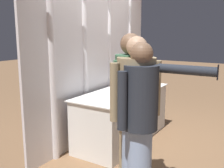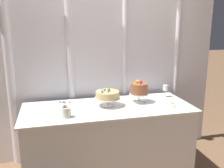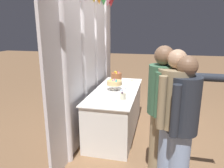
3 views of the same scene
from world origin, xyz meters
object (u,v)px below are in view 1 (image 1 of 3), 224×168
(cake_table, at_px, (123,116))
(tealight_far_left, at_px, (153,85))
(tealight_near_left, at_px, (147,84))
(guest_man_pink_jacket, at_px, (136,117))
(guest_man_dark_suit, at_px, (130,108))
(flower_vase, at_px, (120,95))
(guest_girl_blue_dress, at_px, (141,122))
(cake_display_nearright, at_px, (131,77))
(wine_glass, at_px, (135,76))
(cake_display_nearleft, at_px, (122,83))

(cake_table, distance_m, tealight_far_left, 0.84)
(tealight_near_left, xyz_separation_m, guest_man_pink_jacket, (-2.11, -0.84, 0.10))
(guest_man_dark_suit, bearing_deg, flower_vase, 36.38)
(cake_table, height_order, guest_girl_blue_dress, guest_girl_blue_dress)
(guest_girl_blue_dress, bearing_deg, cake_display_nearright, 30.28)
(tealight_near_left, height_order, guest_girl_blue_dress, guest_girl_blue_dress)
(cake_table, relative_size, guest_girl_blue_dress, 1.16)
(guest_girl_blue_dress, bearing_deg, wine_glass, 28.26)
(flower_vase, distance_m, guest_girl_blue_dress, 1.27)
(cake_display_nearleft, xyz_separation_m, guest_man_pink_jacket, (-1.37, -0.94, -0.01))
(guest_man_pink_jacket, bearing_deg, cake_display_nearright, 29.09)
(tealight_near_left, distance_m, guest_man_dark_suit, 2.12)
(cake_display_nearleft, relative_size, wine_glass, 1.90)
(guest_girl_blue_dress, bearing_deg, cake_display_nearleft, 35.46)
(cake_display_nearleft, relative_size, flower_vase, 1.63)
(flower_vase, height_order, tealight_near_left, flower_vase)
(cake_display_nearleft, height_order, guest_girl_blue_dress, guest_girl_blue_dress)
(tealight_near_left, relative_size, guest_girl_blue_dress, 0.03)
(wine_glass, bearing_deg, flower_vase, -161.96)
(cake_display_nearright, distance_m, tealight_near_left, 0.41)
(cake_table, xyz_separation_m, tealight_far_left, (0.71, -0.19, 0.41))
(cake_display_nearleft, xyz_separation_m, guest_man_dark_suit, (-1.25, -0.81, 0.02))
(cake_display_nearleft, xyz_separation_m, flower_vase, (-0.47, -0.24, -0.06))
(flower_vase, distance_m, guest_man_pink_jacket, 1.14)
(cake_table, xyz_separation_m, guest_girl_blue_dress, (-1.46, -1.00, 0.51))
(cake_table, relative_size, tealight_far_left, 44.56)
(cake_display_nearright, height_order, guest_girl_blue_dress, guest_girl_blue_dress)
(cake_display_nearleft, distance_m, tealight_far_left, 0.75)
(tealight_near_left, distance_m, guest_man_pink_jacket, 2.28)
(cake_display_nearleft, xyz_separation_m, cake_display_nearright, (0.39, 0.04, 0.03))
(cake_display_nearleft, distance_m, guest_man_pink_jacket, 1.66)
(guest_man_pink_jacket, xyz_separation_m, guest_girl_blue_dress, (-0.08, -0.10, -0.00))
(cake_display_nearright, height_order, guest_man_pink_jacket, guest_man_pink_jacket)
(flower_vase, height_order, tealight_far_left, flower_vase)
(guest_man_dark_suit, bearing_deg, guest_girl_blue_dress, -132.57)
(flower_vase, xyz_separation_m, tealight_far_left, (1.18, 0.01, -0.05))
(cake_display_nearright, relative_size, wine_glass, 1.83)
(cake_display_nearright, bearing_deg, guest_girl_blue_dress, -149.72)
(guest_man_pink_jacket, bearing_deg, cake_table, 33.41)
(cake_table, relative_size, wine_glass, 12.33)
(cake_table, distance_m, guest_girl_blue_dress, 1.84)
(flower_vase, relative_size, guest_man_pink_jacket, 0.11)
(tealight_far_left, distance_m, guest_girl_blue_dress, 2.31)
(cake_display_nearright, bearing_deg, guest_man_pink_jacket, -150.91)
(cake_display_nearleft, bearing_deg, cake_display_nearright, 5.99)
(wine_glass, distance_m, tealight_far_left, 0.42)
(tealight_far_left, bearing_deg, guest_man_pink_jacket, -161.08)
(guest_man_dark_suit, bearing_deg, tealight_near_left, 19.80)
(tealight_near_left, xyz_separation_m, guest_man_dark_suit, (-1.99, -0.72, 0.14))
(cake_table, bearing_deg, guest_girl_blue_dress, -145.44)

